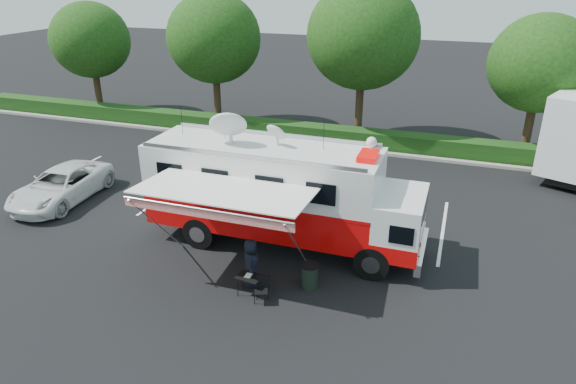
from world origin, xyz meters
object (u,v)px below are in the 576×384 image
white_suv (64,200)px  trash_bin (310,276)px  command_truck (281,194)px  folding_table (249,278)px

white_suv → trash_bin: bearing=-16.0°
command_truck → white_suv: (-10.31, 0.50, -2.04)m
command_truck → white_suv: 10.52m
command_truck → white_suv: bearing=177.2°
command_truck → trash_bin: (1.80, -2.34, -1.62)m
white_suv → command_truck: bearing=-5.6°
command_truck → white_suv: size_ratio=1.94×
trash_bin → white_suv: bearing=166.8°
command_truck → folding_table: bearing=-87.6°
folding_table → trash_bin: trash_bin is taller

